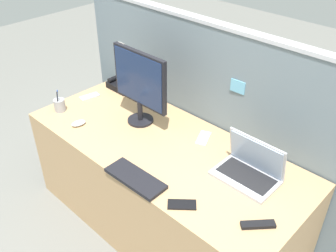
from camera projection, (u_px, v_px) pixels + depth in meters
The scene contains 13 objects.
ground_plane at pixel (163, 223), 2.81m from camera, with size 10.00×10.00×0.00m, color slate.
desk at pixel (163, 187), 2.61m from camera, with size 1.91×0.81×0.72m, color tan.
cubicle_divider at pixel (206, 119), 2.68m from camera, with size 2.32×0.08×1.42m.
desktop_monitor at pixel (140, 83), 2.48m from camera, with size 0.46×0.18×0.51m.
laptop at pixel (250, 168), 2.13m from camera, with size 0.35×0.24×0.24m.
desk_phone at pixel (122, 84), 3.03m from camera, with size 0.22×0.18×0.09m.
keyboard_main at pixel (135, 178), 2.13m from camera, with size 0.37×0.14×0.02m, color black.
computer_mouse_right_hand at pixel (78, 123), 2.59m from camera, with size 0.06×0.10×0.03m, color silver.
pen_cup at pixel (60, 105), 2.73m from camera, with size 0.08×0.08×0.17m.
cell_phone_white_slab at pixel (203, 138), 2.46m from camera, with size 0.07×0.15×0.01m, color silver.
cell_phone_silver_slab at pixel (89, 96), 2.92m from camera, with size 0.07×0.15×0.01m, color #B7BAC1.
cell_phone_black_slab at pixel (182, 205), 1.97m from camera, with size 0.07×0.15×0.01m, color black.
tv_remote at pixel (258, 225), 1.85m from camera, with size 0.04×0.17×0.02m, color black.
Camera 1 is at (1.36, -1.37, 2.16)m, focal length 40.43 mm.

